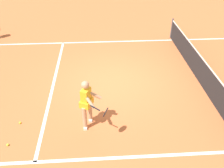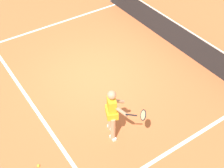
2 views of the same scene
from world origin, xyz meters
The scene contains 7 objects.
ground_plane centered at (0.00, 0.00, 0.00)m, with size 25.83×25.83×0.00m, color #C66638.
service_line_marking centered at (0.00, -2.25, 0.00)m, with size 7.23×0.10×0.01m, color white.
sideline_left_marking centered at (-3.62, 0.00, 0.00)m, with size 0.10×17.87×0.01m, color white.
sideline_right_marking centered at (3.62, 0.00, 0.00)m, with size 0.10×17.87×0.01m, color white.
court_net centered at (0.00, 3.27, 0.48)m, with size 7.91×0.08×1.03m.
tennis_player centered at (2.32, -0.89, 0.85)m, with size 1.02×0.84×1.55m.
tennis_ball_mid centered at (2.14, -2.98, 0.03)m, with size 0.07×0.07×0.07m, color #D1E533.
Camera 2 is at (6.71, -3.91, 6.60)m, focal length 49.94 mm.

